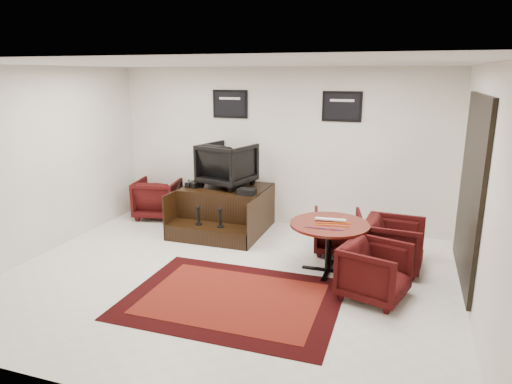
% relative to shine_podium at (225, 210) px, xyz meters
% --- Properties ---
extents(ground, '(6.00, 6.00, 0.00)m').
position_rel_shine_podium_xyz_m(ground, '(0.78, -1.84, -0.35)').
color(ground, silver).
rests_on(ground, ground).
extents(room_shell, '(6.02, 5.02, 2.81)m').
position_rel_shine_podium_xyz_m(room_shell, '(1.18, -1.72, 1.44)').
color(room_shell, white).
rests_on(room_shell, ground).
extents(area_rug, '(2.57, 1.93, 0.01)m').
position_rel_shine_podium_xyz_m(area_rug, '(1.08, -2.38, -0.34)').
color(area_rug, black).
rests_on(area_rug, ground).
extents(shine_podium, '(1.47, 1.51, 0.75)m').
position_rel_shine_podium_xyz_m(shine_podium, '(0.00, 0.00, 0.00)').
color(shine_podium, black).
rests_on(shine_podium, ground).
extents(shine_chair, '(0.99, 0.95, 0.84)m').
position_rel_shine_podium_xyz_m(shine_chair, '(-0.00, 0.15, 0.83)').
color(shine_chair, black).
rests_on(shine_chair, shine_podium).
extents(shoes_pair, '(0.24, 0.27, 0.09)m').
position_rel_shine_podium_xyz_m(shoes_pair, '(-0.54, -0.10, 0.45)').
color(shoes_pair, black).
rests_on(shoes_pair, shine_podium).
extents(polish_kit, '(0.30, 0.22, 0.10)m').
position_rel_shine_podium_xyz_m(polish_kit, '(0.52, -0.29, 0.46)').
color(polish_kit, black).
rests_on(polish_kit, shine_podium).
extents(umbrella_black, '(0.34, 0.13, 0.91)m').
position_rel_shine_podium_xyz_m(umbrella_black, '(-0.88, -0.20, 0.11)').
color(umbrella_black, black).
rests_on(umbrella_black, ground).
extents(umbrella_hooked, '(0.32, 0.12, 0.87)m').
position_rel_shine_podium_xyz_m(umbrella_hooked, '(-0.84, 0.07, 0.09)').
color(umbrella_hooked, black).
rests_on(umbrella_hooked, ground).
extents(armchair_side, '(0.91, 0.87, 0.81)m').
position_rel_shine_podium_xyz_m(armchair_side, '(-1.48, 0.26, 0.06)').
color(armchair_side, black).
rests_on(armchair_side, ground).
extents(meeting_table, '(1.08, 1.08, 0.71)m').
position_rel_shine_podium_xyz_m(meeting_table, '(2.04, -1.20, 0.27)').
color(meeting_table, '#46100A').
rests_on(meeting_table, ground).
extents(table_chair_back, '(0.82, 0.78, 0.72)m').
position_rel_shine_podium_xyz_m(table_chair_back, '(2.04, -0.42, 0.01)').
color(table_chair_back, black).
rests_on(table_chair_back, ground).
extents(table_chair_window, '(0.78, 0.83, 0.80)m').
position_rel_shine_podium_xyz_m(table_chair_window, '(2.89, -0.82, 0.05)').
color(table_chair_window, black).
rests_on(table_chair_window, ground).
extents(table_chair_corner, '(0.87, 0.90, 0.76)m').
position_rel_shine_podium_xyz_m(table_chair_corner, '(2.71, -1.79, 0.03)').
color(table_chair_corner, black).
rests_on(table_chair_corner, ground).
extents(paper_roll, '(0.42, 0.08, 0.05)m').
position_rel_shine_podium_xyz_m(paper_roll, '(2.04, -1.12, 0.38)').
color(paper_roll, silver).
rests_on(paper_roll, meeting_table).
extents(table_clutter, '(0.57, 0.36, 0.01)m').
position_rel_shine_podium_xyz_m(table_clutter, '(2.08, -1.31, 0.36)').
color(table_clutter, '#E4540C').
rests_on(table_clutter, meeting_table).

